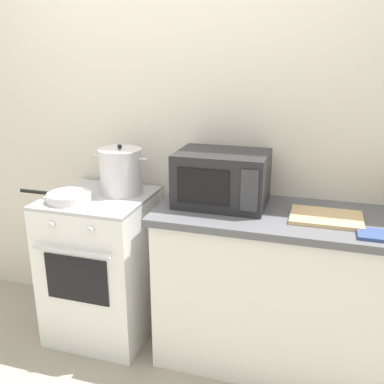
{
  "coord_description": "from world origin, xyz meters",
  "views": [
    {
      "loc": [
        0.9,
        -1.58,
        1.74
      ],
      "look_at": [
        0.24,
        0.6,
        1.0
      ],
      "focal_mm": 40.47,
      "sensor_mm": 36.0,
      "label": 1
    }
  ],
  "objects_px": {
    "stove": "(103,265)",
    "frying_pan": "(68,197)",
    "stock_pot": "(121,171)",
    "microwave": "(222,178)",
    "oven_mitt": "(377,235)",
    "cutting_board": "(326,218)"
  },
  "relations": [
    {
      "from": "stove",
      "to": "cutting_board",
      "type": "distance_m",
      "value": 1.39
    },
    {
      "from": "cutting_board",
      "to": "microwave",
      "type": "bearing_deg",
      "value": 172.21
    },
    {
      "from": "stock_pot",
      "to": "cutting_board",
      "type": "relative_size",
      "value": 0.95
    },
    {
      "from": "stove",
      "to": "stock_pot",
      "type": "relative_size",
      "value": 2.69
    },
    {
      "from": "stock_pot",
      "to": "frying_pan",
      "type": "relative_size",
      "value": 0.76
    },
    {
      "from": "frying_pan",
      "to": "microwave",
      "type": "xyz_separation_m",
      "value": [
        0.86,
        0.21,
        0.12
      ]
    },
    {
      "from": "stove",
      "to": "oven_mitt",
      "type": "xyz_separation_m",
      "value": [
        1.54,
        -0.16,
        0.47
      ]
    },
    {
      "from": "microwave",
      "to": "cutting_board",
      "type": "height_order",
      "value": "microwave"
    },
    {
      "from": "stove",
      "to": "microwave",
      "type": "relative_size",
      "value": 1.84
    },
    {
      "from": "frying_pan",
      "to": "stock_pot",
      "type": "bearing_deg",
      "value": 45.08
    },
    {
      "from": "cutting_board",
      "to": "oven_mitt",
      "type": "relative_size",
      "value": 2.0
    },
    {
      "from": "frying_pan",
      "to": "cutting_board",
      "type": "bearing_deg",
      "value": 5.36
    },
    {
      "from": "cutting_board",
      "to": "stock_pot",
      "type": "bearing_deg",
      "value": 175.43
    },
    {
      "from": "stock_pot",
      "to": "microwave",
      "type": "relative_size",
      "value": 0.69
    },
    {
      "from": "oven_mitt",
      "to": "stove",
      "type": "bearing_deg",
      "value": 174.11
    },
    {
      "from": "frying_pan",
      "to": "oven_mitt",
      "type": "distance_m",
      "value": 1.66
    },
    {
      "from": "stove",
      "to": "microwave",
      "type": "xyz_separation_m",
      "value": [
        0.74,
        0.08,
        0.61
      ]
    },
    {
      "from": "stock_pot",
      "to": "microwave",
      "type": "height_order",
      "value": "stock_pot"
    },
    {
      "from": "stock_pot",
      "to": "oven_mitt",
      "type": "xyz_separation_m",
      "value": [
        1.43,
        -0.26,
        -0.13
      ]
    },
    {
      "from": "stove",
      "to": "frying_pan",
      "type": "distance_m",
      "value": 0.52
    },
    {
      "from": "stove",
      "to": "oven_mitt",
      "type": "distance_m",
      "value": 1.62
    },
    {
      "from": "stove",
      "to": "oven_mitt",
      "type": "relative_size",
      "value": 5.11
    }
  ]
}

